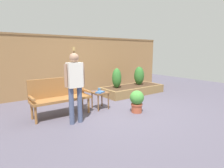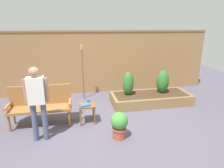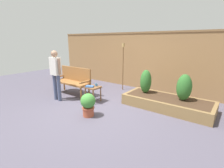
{
  "view_description": "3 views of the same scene",
  "coord_description": "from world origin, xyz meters",
  "px_view_note": "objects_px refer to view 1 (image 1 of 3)",
  "views": [
    {
      "loc": [
        -3.05,
        -3.93,
        1.59
      ],
      "look_at": [
        0.08,
        0.4,
        0.65
      ],
      "focal_mm": 29.63,
      "sensor_mm": 36.0,
      "label": 1
    },
    {
      "loc": [
        -0.61,
        -4.0,
        2.29
      ],
      "look_at": [
        0.35,
        0.88,
        0.78
      ],
      "focal_mm": 30.7,
      "sensor_mm": 36.0,
      "label": 2
    },
    {
      "loc": [
        3.06,
        -3.28,
        1.86
      ],
      "look_at": [
        0.32,
        0.35,
        0.67
      ],
      "focal_mm": 27.0,
      "sensor_mm": 36.0,
      "label": 3
    }
  ],
  "objects_px": {
    "garden_bench": "(60,94)",
    "tiki_torch": "(74,63)",
    "side_table": "(100,95)",
    "cup_on_table": "(99,90)",
    "book_on_table": "(100,92)",
    "shrub_far_corner": "(139,76)",
    "person_by_bench": "(75,82)",
    "potted_boxwood": "(137,100)",
    "shrub_near_bench": "(117,78)"
  },
  "relations": [
    {
      "from": "shrub_far_corner",
      "to": "person_by_bench",
      "type": "xyz_separation_m",
      "value": [
        -3.4,
        -1.52,
        0.28
      ]
    },
    {
      "from": "side_table",
      "to": "book_on_table",
      "type": "distance_m",
      "value": 0.14
    },
    {
      "from": "side_table",
      "to": "tiki_torch",
      "type": "distance_m",
      "value": 1.82
    },
    {
      "from": "potted_boxwood",
      "to": "shrub_near_bench",
      "type": "distance_m",
      "value": 1.92
    },
    {
      "from": "side_table",
      "to": "garden_bench",
      "type": "bearing_deg",
      "value": 171.39
    },
    {
      "from": "person_by_bench",
      "to": "cup_on_table",
      "type": "bearing_deg",
      "value": 33.43
    },
    {
      "from": "side_table",
      "to": "shrub_far_corner",
      "type": "xyz_separation_m",
      "value": [
        2.4,
        0.94,
        0.26
      ]
    },
    {
      "from": "potted_boxwood",
      "to": "person_by_bench",
      "type": "bearing_deg",
      "value": 171.05
    },
    {
      "from": "garden_bench",
      "to": "cup_on_table",
      "type": "xyz_separation_m",
      "value": [
        1.13,
        -0.06,
        -0.02
      ]
    },
    {
      "from": "book_on_table",
      "to": "potted_boxwood",
      "type": "height_order",
      "value": "potted_boxwood"
    },
    {
      "from": "person_by_bench",
      "to": "tiki_torch",
      "type": "bearing_deg",
      "value": 65.61
    },
    {
      "from": "cup_on_table",
      "to": "potted_boxwood",
      "type": "distance_m",
      "value": 1.12
    },
    {
      "from": "shrub_near_bench",
      "to": "shrub_far_corner",
      "type": "height_order",
      "value": "shrub_far_corner"
    },
    {
      "from": "cup_on_table",
      "to": "shrub_far_corner",
      "type": "height_order",
      "value": "shrub_far_corner"
    },
    {
      "from": "shrub_near_bench",
      "to": "tiki_torch",
      "type": "bearing_deg",
      "value": 151.37
    },
    {
      "from": "garden_bench",
      "to": "shrub_far_corner",
      "type": "height_order",
      "value": "shrub_far_corner"
    },
    {
      "from": "potted_boxwood",
      "to": "tiki_torch",
      "type": "bearing_deg",
      "value": 103.83
    },
    {
      "from": "side_table",
      "to": "shrub_near_bench",
      "type": "height_order",
      "value": "shrub_near_bench"
    },
    {
      "from": "cup_on_table",
      "to": "book_on_table",
      "type": "xyz_separation_m",
      "value": [
        -0.09,
        -0.19,
        -0.03
      ]
    },
    {
      "from": "side_table",
      "to": "book_on_table",
      "type": "xyz_separation_m",
      "value": [
        -0.05,
        -0.09,
        0.1
      ]
    },
    {
      "from": "cup_on_table",
      "to": "person_by_bench",
      "type": "distance_m",
      "value": 1.31
    },
    {
      "from": "cup_on_table",
      "to": "shrub_near_bench",
      "type": "relative_size",
      "value": 0.15
    },
    {
      "from": "cup_on_table",
      "to": "tiki_torch",
      "type": "bearing_deg",
      "value": 91.24
    },
    {
      "from": "tiki_torch",
      "to": "shrub_near_bench",
      "type": "bearing_deg",
      "value": -28.63
    },
    {
      "from": "book_on_table",
      "to": "garden_bench",
      "type": "bearing_deg",
      "value": 142.71
    },
    {
      "from": "person_by_bench",
      "to": "side_table",
      "type": "bearing_deg",
      "value": 29.96
    },
    {
      "from": "potted_boxwood",
      "to": "tiki_torch",
      "type": "height_order",
      "value": "tiki_torch"
    },
    {
      "from": "side_table",
      "to": "book_on_table",
      "type": "height_order",
      "value": "book_on_table"
    },
    {
      "from": "side_table",
      "to": "shrub_far_corner",
      "type": "bearing_deg",
      "value": 21.34
    },
    {
      "from": "shrub_far_corner",
      "to": "tiki_torch",
      "type": "distance_m",
      "value": 2.55
    },
    {
      "from": "shrub_near_bench",
      "to": "person_by_bench",
      "type": "relative_size",
      "value": 0.45
    },
    {
      "from": "cup_on_table",
      "to": "shrub_near_bench",
      "type": "bearing_deg",
      "value": 33.36
    },
    {
      "from": "side_table",
      "to": "cup_on_table",
      "type": "height_order",
      "value": "cup_on_table"
    },
    {
      "from": "potted_boxwood",
      "to": "shrub_far_corner",
      "type": "relative_size",
      "value": 0.83
    },
    {
      "from": "cup_on_table",
      "to": "book_on_table",
      "type": "distance_m",
      "value": 0.22
    },
    {
      "from": "shrub_near_bench",
      "to": "side_table",
      "type": "bearing_deg",
      "value": -144.13
    },
    {
      "from": "shrub_near_bench",
      "to": "person_by_bench",
      "type": "distance_m",
      "value": 2.77
    },
    {
      "from": "book_on_table",
      "to": "shrub_near_bench",
      "type": "height_order",
      "value": "shrub_near_bench"
    },
    {
      "from": "shrub_far_corner",
      "to": "tiki_torch",
      "type": "height_order",
      "value": "tiki_torch"
    },
    {
      "from": "shrub_near_bench",
      "to": "potted_boxwood",
      "type": "bearing_deg",
      "value": -111.1
    },
    {
      "from": "potted_boxwood",
      "to": "shrub_far_corner",
      "type": "xyz_separation_m",
      "value": [
        1.79,
        1.77,
        0.32
      ]
    },
    {
      "from": "cup_on_table",
      "to": "side_table",
      "type": "bearing_deg",
      "value": -108.92
    },
    {
      "from": "cup_on_table",
      "to": "shrub_near_bench",
      "type": "xyz_separation_m",
      "value": [
        1.26,
        0.83,
        0.13
      ]
    },
    {
      "from": "cup_on_table",
      "to": "book_on_table",
      "type": "relative_size",
      "value": 0.47
    },
    {
      "from": "garden_bench",
      "to": "tiki_torch",
      "type": "xyz_separation_m",
      "value": [
        1.09,
        1.48,
        0.65
      ]
    },
    {
      "from": "book_on_table",
      "to": "potted_boxwood",
      "type": "distance_m",
      "value": 1.02
    },
    {
      "from": "book_on_table",
      "to": "person_by_bench",
      "type": "height_order",
      "value": "person_by_bench"
    },
    {
      "from": "side_table",
      "to": "person_by_bench",
      "type": "xyz_separation_m",
      "value": [
        -1.0,
        -0.58,
        0.54
      ]
    },
    {
      "from": "book_on_table",
      "to": "tiki_torch",
      "type": "distance_m",
      "value": 1.86
    },
    {
      "from": "tiki_torch",
      "to": "cup_on_table",
      "type": "bearing_deg",
      "value": -88.76
    }
  ]
}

